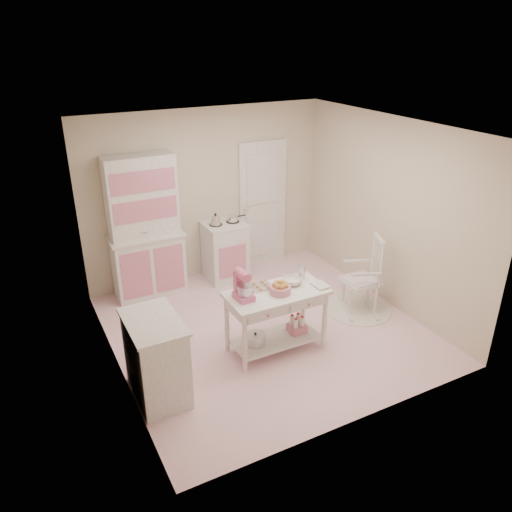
{
  "coord_description": "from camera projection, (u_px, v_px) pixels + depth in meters",
  "views": [
    {
      "loc": [
        -2.69,
        -4.88,
        3.6
      ],
      "look_at": [
        -0.12,
        0.05,
        1.06
      ],
      "focal_mm": 35.0,
      "sensor_mm": 36.0,
      "label": 1
    }
  ],
  "objects": [
    {
      "name": "room_shell",
      "position": [
        267.0,
        210.0,
        5.88
      ],
      "size": [
        3.84,
        3.84,
        2.62
      ],
      "color": "pink",
      "rests_on": "ground"
    },
    {
      "name": "door",
      "position": [
        263.0,
        204.0,
        8.05
      ],
      "size": [
        0.82,
        0.05,
        2.04
      ],
      "primitive_type": "cube",
      "color": "white",
      "rests_on": "ground"
    },
    {
      "name": "hutch",
      "position": [
        145.0,
        228.0,
        7.03
      ],
      "size": [
        1.06,
        0.5,
        2.08
      ],
      "primitive_type": "cube",
      "color": "white",
      "rests_on": "ground"
    },
    {
      "name": "stove",
      "position": [
        225.0,
        251.0,
        7.74
      ],
      "size": [
        0.62,
        0.57,
        0.92
      ],
      "primitive_type": "cube",
      "color": "white",
      "rests_on": "ground"
    },
    {
      "name": "base_cabinet",
      "position": [
        156.0,
        358.0,
        5.22
      ],
      "size": [
        0.54,
        0.84,
        0.92
      ],
      "primitive_type": "cube",
      "color": "white",
      "rests_on": "ground"
    },
    {
      "name": "lace_rug",
      "position": [
        358.0,
        309.0,
        7.02
      ],
      "size": [
        0.92,
        0.92,
        0.01
      ],
      "primitive_type": "cylinder",
      "color": "white",
      "rests_on": "ground"
    },
    {
      "name": "rocking_chair",
      "position": [
        361.0,
        275.0,
        6.79
      ],
      "size": [
        0.72,
        0.85,
        1.1
      ],
      "primitive_type": "cube",
      "rotation": [
        0.0,
        0.0,
        -0.39
      ],
      "color": "white",
      "rests_on": "ground"
    },
    {
      "name": "work_table",
      "position": [
        276.0,
        321.0,
        6.0
      ],
      "size": [
        1.2,
        0.6,
        0.8
      ],
      "primitive_type": "cube",
      "color": "white",
      "rests_on": "ground"
    },
    {
      "name": "stand_mixer",
      "position": [
        244.0,
        286.0,
        5.6
      ],
      "size": [
        0.22,
        0.29,
        0.34
      ],
      "primitive_type": "cube",
      "rotation": [
        0.0,
        0.0,
        0.07
      ],
      "color": "#CE5785",
      "rests_on": "work_table"
    },
    {
      "name": "cookie_tray",
      "position": [
        258.0,
        287.0,
        5.91
      ],
      "size": [
        0.34,
        0.24,
        0.02
      ],
      "primitive_type": "cube",
      "color": "silver",
      "rests_on": "work_table"
    },
    {
      "name": "bread_basket",
      "position": [
        280.0,
        290.0,
        5.78
      ],
      "size": [
        0.25,
        0.25,
        0.09
      ],
      "primitive_type": "cylinder",
      "color": "#CD7690",
      "rests_on": "work_table"
    },
    {
      "name": "mixing_bowl",
      "position": [
        292.0,
        281.0,
        5.99
      ],
      "size": [
        0.24,
        0.24,
        0.08
      ],
      "primitive_type": "imported",
      "color": "silver",
      "rests_on": "work_table"
    },
    {
      "name": "metal_pitcher",
      "position": [
        301.0,
        272.0,
        6.11
      ],
      "size": [
        0.1,
        0.1,
        0.17
      ],
      "primitive_type": "cylinder",
      "color": "silver",
      "rests_on": "work_table"
    },
    {
      "name": "recipe_book",
      "position": [
        315.0,
        287.0,
        5.92
      ],
      "size": [
        0.17,
        0.22,
        0.02
      ],
      "primitive_type": "imported",
      "rotation": [
        0.0,
        0.0,
        0.02
      ],
      "color": "silver",
      "rests_on": "work_table"
    }
  ]
}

